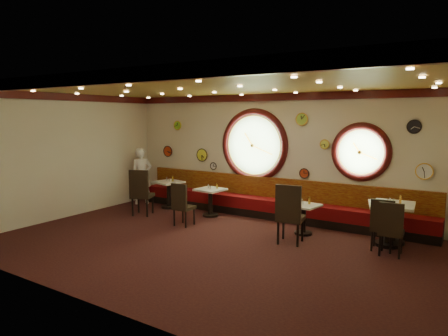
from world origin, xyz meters
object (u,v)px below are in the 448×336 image
chair_c (289,210)px  condiment_a_salt (167,179)px  table_a (169,191)px  condiment_b_pepper (210,187)px  chair_e (391,225)px  chair_b (182,202)px  condiment_a_bottle (173,179)px  condiment_e_bottle (400,201)px  condiment_b_bottle (217,186)px  table_e (389,220)px  chair_d (383,222)px  condiment_c_pepper (303,203)px  waiter (142,176)px  condiment_b_salt (208,186)px  chair_a (141,190)px  condiment_d_pepper (394,201)px  condiment_e_pepper (389,203)px  condiment_a_pepper (169,180)px  condiment_d_salt (390,200)px  condiment_c_bottle (309,200)px  condiment_e_salt (388,201)px  table_d (393,218)px  condiment_c_salt (302,201)px  table_c (304,215)px  condiment_d_bottle (400,199)px

chair_c → condiment_a_salt: chair_c is taller
table_a → condiment_b_pepper: 1.63m
chair_e → chair_b: bearing=-177.8°
condiment_a_bottle → condiment_e_bottle: 6.04m
table_a → condiment_b_bottle: 1.73m
table_e → chair_d: (-0.04, -0.43, 0.05)m
condiment_c_pepper → waiter: size_ratio=0.05×
chair_e → condiment_b_salt: chair_e is taller
chair_a → chair_d: bearing=-17.7°
condiment_c_pepper → condiment_e_bottle: bearing=8.1°
condiment_d_pepper → condiment_e_pepper: 0.24m
table_e → chair_e: bearing=-76.9°
condiment_b_salt → condiment_a_pepper: (-1.45, 0.13, 0.03)m
condiment_d_salt → condiment_c_bottle: 1.66m
condiment_e_bottle → chair_e: bearing=-92.2°
condiment_b_salt → condiment_e_salt: bearing=-1.1°
waiter → chair_c: bearing=-66.2°
condiment_e_salt → condiment_e_bottle: size_ratio=0.70×
condiment_b_salt → condiment_e_pepper: (4.50, -0.17, 0.12)m
chair_e → condiment_a_bottle: (-6.01, 0.91, 0.26)m
condiment_b_bottle → table_d: bearing=0.4°
table_e → condiment_a_salt: 6.13m
table_a → condiment_c_pepper: table_a is taller
condiment_c_bottle → condiment_d_pepper: bearing=7.1°
table_d → condiment_b_pepper: 4.46m
condiment_b_bottle → chair_d: bearing=-8.2°
table_e → condiment_b_bottle: size_ratio=6.27×
table_e → condiment_c_bottle: 1.68m
condiment_c_salt → chair_a: bearing=-169.2°
condiment_d_pepper → condiment_c_bottle: 1.73m
condiment_c_pepper → condiment_d_pepper: 1.85m
chair_a → table_e: bearing=-13.7°
chair_e → condiment_a_salt: (-6.27, 0.95, 0.23)m
table_c → condiment_b_pepper: size_ratio=8.18×
condiment_c_pepper → condiment_c_bottle: 0.16m
table_a → condiment_e_salt: 5.97m
chair_d → condiment_c_pepper: 1.75m
chair_c → condiment_a_salt: bearing=154.8°
condiment_e_salt → condiment_a_bottle: bearing=177.4°
condiment_c_bottle → condiment_e_bottle: 1.86m
condiment_d_bottle → table_d: bearing=-135.4°
condiment_d_pepper → condiment_e_bottle: 0.15m
condiment_e_salt → condiment_c_bottle: bearing=-177.5°
table_a → condiment_a_pepper: bearing=-26.7°
condiment_a_bottle → condiment_e_pepper: (5.85, -0.36, 0.06)m
table_c → waiter: waiter is taller
condiment_c_pepper → condiment_a_bottle: size_ratio=0.56×
chair_e → condiment_c_salt: 2.07m
condiment_b_salt → condiment_c_salt: condiment_b_salt is taller
condiment_a_salt → condiment_d_pepper: 6.16m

